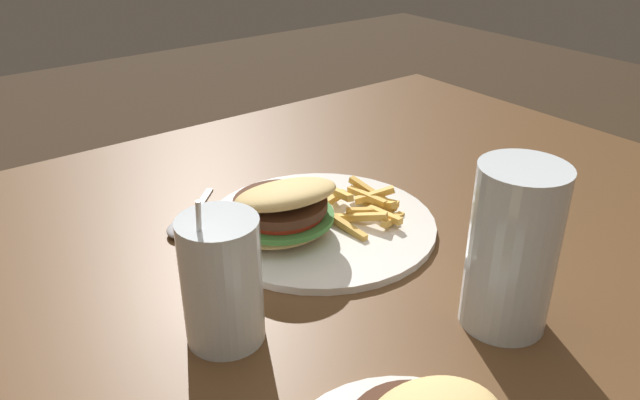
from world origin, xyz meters
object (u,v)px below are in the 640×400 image
Objects in this scene: meal_plate_near at (302,216)px; juice_glass at (222,287)px; beer_glass at (512,251)px; spoon at (184,226)px.

meal_plate_near is 0.22m from juice_glass.
beer_glass is 0.30m from juice_glass.
spoon is (0.19, -0.39, -0.08)m from beer_glass.
beer_glass reaches higher than juice_glass.
spoon is at bearing -105.47° from juice_glass.
beer_glass is at bearing 103.26° from meal_plate_near.
juice_glass is at bearing 28.75° from spoon.
meal_plate_near is at bearing -146.63° from juice_glass.
meal_plate_near is 1.85× the size of juice_glass.
beer_glass is at bearing 148.00° from juice_glass.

